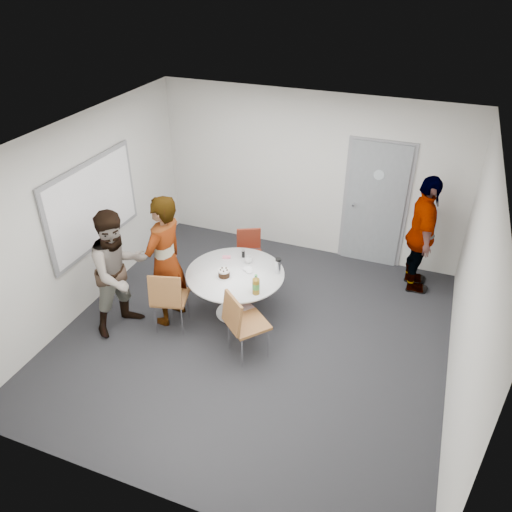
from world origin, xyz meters
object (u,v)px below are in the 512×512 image
at_px(person_right, 422,235).
at_px(chair_far, 249,249).
at_px(person_left, 119,272).
at_px(chair_near_left, 168,296).
at_px(door, 375,205).
at_px(person_main, 165,261).
at_px(whiteboard, 93,205).
at_px(table, 237,279).
at_px(chair_near_right, 241,320).

bearing_deg(person_right, chair_far, 92.52).
relative_size(person_left, person_right, 0.96).
relative_size(chair_near_left, person_right, 0.52).
xyz_separation_m(door, chair_near_left, (-2.20, -2.77, -0.45)).
distance_m(chair_near_left, person_main, 0.46).
xyz_separation_m(chair_near_left, person_left, (-0.63, -0.12, 0.30)).
bearing_deg(person_main, person_right, 130.40).
height_order(whiteboard, person_right, whiteboard).
relative_size(chair_near_left, person_main, 0.50).
relative_size(door, person_main, 1.12).
height_order(door, chair_near_left, door).
height_order(table, person_right, person_right).
xyz_separation_m(table, chair_far, (-0.20, 0.97, -0.11)).
distance_m(door, person_right, 0.95).
bearing_deg(person_right, chair_near_right, 129.56).
distance_m(table, person_main, 1.00).
relative_size(table, chair_near_right, 1.41).
distance_m(door, person_main, 3.45).
bearing_deg(chair_far, chair_near_left, 46.20).
relative_size(chair_near_right, chair_far, 1.16).
xyz_separation_m(whiteboard, person_left, (0.74, -0.61, -0.57)).
bearing_deg(person_right, table, 113.37).
relative_size(chair_near_left, chair_near_right, 0.99).
xyz_separation_m(table, chair_near_left, (-0.72, -0.64, -0.03)).
xyz_separation_m(chair_far, person_left, (-1.14, -1.72, 0.38)).
xyz_separation_m(person_left, person_right, (3.61, 2.36, 0.04)).
relative_size(whiteboard, person_right, 1.04).
distance_m(table, chair_far, 0.99).
xyz_separation_m(chair_near_right, person_main, (-1.23, 0.36, 0.36)).
height_order(table, chair_near_left, table).
bearing_deg(door, person_left, -134.36).
relative_size(whiteboard, chair_far, 2.32).
bearing_deg(chair_near_right, person_right, 92.08).
height_order(chair_near_left, chair_far, chair_near_left).
xyz_separation_m(door, table, (-1.48, -2.13, -0.42)).
relative_size(door, chair_near_right, 2.22).
bearing_deg(table, chair_near_right, -63.62).
bearing_deg(chair_near_right, person_main, -155.65).
relative_size(whiteboard, chair_near_right, 1.99).
xyz_separation_m(chair_near_left, chair_far, (0.52, 1.61, -0.08)).
distance_m(chair_far, person_right, 2.58).
distance_m(chair_near_left, person_left, 0.71).
xyz_separation_m(chair_near_left, chair_near_right, (1.10, -0.13, 0.01)).
bearing_deg(chair_near_left, whiteboard, 145.23).
bearing_deg(chair_near_right, chair_far, 149.13).
bearing_deg(door, person_main, -132.62).
bearing_deg(chair_far, person_right, 168.43).
bearing_deg(whiteboard, chair_far, 30.72).
distance_m(door, chair_near_left, 3.56).
bearing_deg(whiteboard, door, 32.66).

